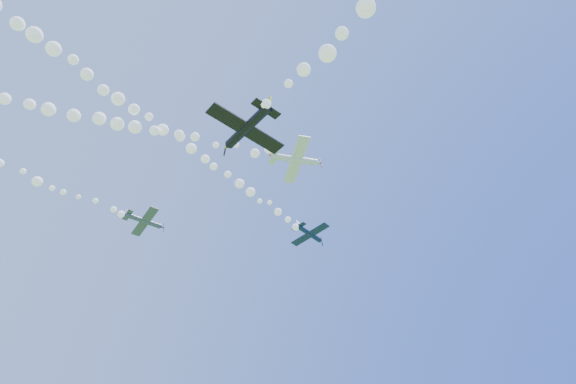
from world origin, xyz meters
TOP-DOWN VIEW (x-y plane):
  - plane_white at (3.32, -7.52)m, footprint 8.07×8.46m
  - plane_navy at (17.34, 6.61)m, footprint 7.42×7.85m
  - smoke_trail_navy at (-22.39, -2.14)m, footprint 75.19×18.69m
  - plane_grey at (-11.27, 8.57)m, footprint 6.13×6.26m
  - plane_black at (-12.24, -19.75)m, footprint 8.07×7.79m

SIDE VIEW (x-z plane):
  - plane_black at x=-12.24m, z-range 35.70..37.77m
  - plane_grey at x=-11.27m, z-range 43.01..44.65m
  - plane_white at x=3.32m, z-range 50.76..53.15m
  - smoke_trail_navy at x=-22.39m, z-range 51.51..54.41m
  - plane_navy at x=17.34m, z-range 52.18..54.17m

